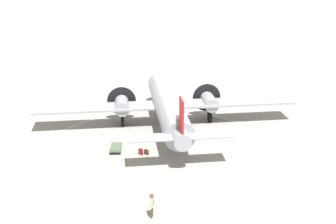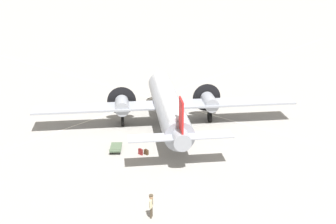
{
  "view_description": "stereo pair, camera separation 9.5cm",
  "coord_description": "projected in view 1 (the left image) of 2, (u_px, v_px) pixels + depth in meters",
  "views": [
    {
      "loc": [
        -26.14,
        30.36,
        16.52
      ],
      "look_at": [
        0.0,
        0.0,
        1.73
      ],
      "focal_mm": 45.0,
      "sensor_mm": 36.0,
      "label": 1
    },
    {
      "loc": [
        -26.21,
        30.3,
        16.52
      ],
      "look_at": [
        0.0,
        0.0,
        1.73
      ],
      "focal_mm": 45.0,
      "sensor_mm": 36.0,
      "label": 2
    }
  ],
  "objects": [
    {
      "name": "ground_plane",
      "position": [
        168.0,
        128.0,
        43.3
      ],
      "size": [
        300.0,
        300.0,
        0.0
      ],
      "primitive_type": "plane",
      "color": "gray"
    },
    {
      "name": "apron_line_eastwest",
      "position": [
        203.0,
        112.0,
        47.58
      ],
      "size": [
        120.0,
        0.16,
        0.01
      ],
      "color": "silver",
      "rests_on": "ground_plane"
    },
    {
      "name": "apron_line_northsouth",
      "position": [
        117.0,
        111.0,
        48.05
      ],
      "size": [
        0.16,
        120.0,
        0.01
      ],
      "color": "silver",
      "rests_on": "ground_plane"
    },
    {
      "name": "airliner_main",
      "position": [
        167.0,
        103.0,
        42.82
      ],
      "size": [
        20.68,
        21.86,
        5.95
      ],
      "rotation": [
        0.0,
        0.0,
        5.55
      ],
      "color": "#9399A3",
      "rests_on": "ground_plane"
    },
    {
      "name": "crew_foreground",
      "position": [
        152.0,
        203.0,
        28.03
      ],
      "size": [
        0.39,
        0.53,
        1.73
      ],
      "rotation": [
        0.0,
        0.0,
        2.05
      ],
      "color": "#473D2D",
      "rests_on": "ground_plane"
    },
    {
      "name": "suitcase_near_door",
      "position": [
        146.0,
        152.0,
        37.36
      ],
      "size": [
        0.41,
        0.2,
        0.51
      ],
      "color": "#47331E",
      "rests_on": "ground_plane"
    },
    {
      "name": "suitcase_upright_spare",
      "position": [
        141.0,
        152.0,
        37.32
      ],
      "size": [
        0.44,
        0.15,
        0.59
      ],
      "color": "maroon",
      "rests_on": "ground_plane"
    },
    {
      "name": "baggage_cart",
      "position": [
        116.0,
        148.0,
        38.14
      ],
      "size": [
        2.19,
        2.26,
        0.56
      ],
      "rotation": [
        0.0,
        0.0,
        5.45
      ],
      "color": "#4C6047",
      "rests_on": "ground_plane"
    }
  ]
}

